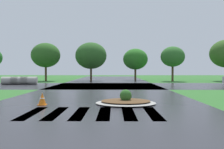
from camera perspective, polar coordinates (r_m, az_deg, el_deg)
name	(u,v)px	position (r m, az deg, el deg)	size (l,w,h in m)	color
asphalt_roadway	(99,99)	(13.24, -3.04, -5.80)	(10.19, 80.00, 0.01)	#2B2B30
asphalt_cross_road	(106,86)	(23.71, -1.47, -2.64)	(90.00, 9.17, 0.01)	#2B2B30
crosswalk_stripes	(92,113)	(9.15, -4.66, -9.01)	(4.95, 2.83, 0.01)	white
median_island	(126,101)	(11.44, 3.24, -6.29)	(2.82, 2.37, 0.68)	#9E9B93
drainage_pipe_stack	(20,81)	(27.38, -20.84, -1.34)	(3.65, 1.25, 0.82)	#9E9B93
traffic_cone	(42,99)	(11.54, -16.04, -5.57)	(0.36, 0.36, 0.57)	orange
background_treeline	(121,56)	(33.45, 2.19, 4.39)	(36.27, 6.18, 5.59)	#4C3823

